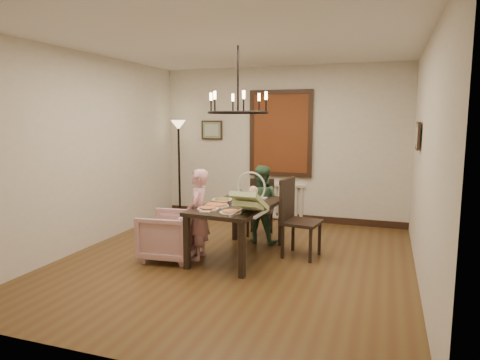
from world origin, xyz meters
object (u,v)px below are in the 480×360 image
Objects in this scene: armchair at (169,235)px; floor_lamp at (179,170)px; chair_far at (260,208)px; dining_table at (238,210)px; elderly_woman at (198,222)px; baby_bouncer at (250,200)px; chair_right at (302,218)px; seated_man at (261,211)px; drinking_glass at (241,197)px.

armchair is 2.62m from floor_lamp.
armchair is (-0.81, -1.54, -0.13)m from chair_far.
elderly_woman is at bearing -145.79° from dining_table.
floor_lamp is at bearing 135.37° from baby_bouncer.
chair_right is 2.00× the size of baby_bouncer.
dining_table is 0.77m from seated_man.
floor_lamp reaches higher than elderly_woman.
elderly_woman is 1.86× the size of baby_bouncer.
dining_table is 1.80× the size of chair_far.
drinking_glass is (0.47, 0.42, 0.29)m from elderly_woman.
floor_lamp reaches higher than armchair.
baby_bouncer reaches higher than elderly_woman.
seated_man is 0.54× the size of floor_lamp.
chair_right reaches higher than elderly_woman.
dining_table is 1.50× the size of chair_right.
armchair is at bearing 55.47° from seated_man.
drinking_glass is at bearing 84.26° from seated_man.
floor_lamp reaches higher than baby_bouncer.
armchair is (-1.66, -0.67, -0.22)m from chair_right.
elderly_woman is 0.93m from baby_bouncer.
chair_right is 1.53× the size of armchair.
dining_table is at bearing -87.57° from drinking_glass.
dining_table is at bearing -46.01° from floor_lamp.
floor_lamp reaches higher than chair_right.
seated_man is 2.34m from floor_lamp.
floor_lamp is at bearing -161.44° from armchair.
chair_far reaches higher than armchair.
dining_table is 0.87m from chair_right.
chair_far is 1.75m from baby_bouncer.
drinking_glass is 2.58m from floor_lamp.
baby_bouncer is at bearing -83.97° from chair_far.
chair_right is at bearing 7.71° from drinking_glass.
baby_bouncer reaches higher than chair_far.
chair_far is 0.41m from seated_man.
dining_table is at bearing 126.24° from baby_bouncer.
seated_man is at bearing 65.51° from chair_right.
chair_right is 1.80m from armchair.
dining_table is at bearing -94.97° from chair_far.
seated_man is at bearing 79.62° from drinking_glass.
drinking_glass is at bearing 120.11° from baby_bouncer.
baby_bouncer is 3.78× the size of drinking_glass.
chair_far is at bearing 90.95° from drinking_glass.
elderly_woman is 7.05× the size of drinking_glass.
chair_far is at bearing 146.81° from armchair.
floor_lamp is at bearing 150.37° from chair_far.
chair_far is 0.92× the size of seated_man.
chair_far is 1.03m from drinking_glass.
chair_right is 1.10× the size of seated_man.
armchair is at bearing -78.64° from elderly_woman.
baby_bouncer reaches higher than armchair.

